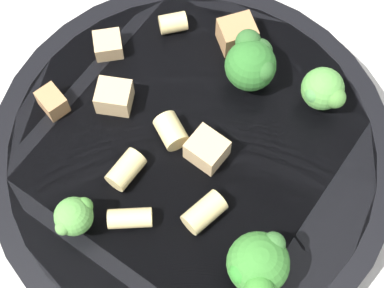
{
  "coord_description": "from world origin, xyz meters",
  "views": [
    {
      "loc": [
        -0.15,
        0.1,
        0.45
      ],
      "look_at": [
        0.0,
        0.0,
        0.05
      ],
      "focal_mm": 60.0,
      "sensor_mm": 36.0,
      "label": 1
    }
  ],
  "objects_px": {
    "broccoli_floret_3": "(74,216)",
    "rigatoni_2": "(171,131)",
    "broccoli_floret_2": "(258,265)",
    "chicken_chunk_3": "(237,34)",
    "rigatoni_0": "(130,218)",
    "chicken_chunk_2": "(207,150)",
    "rigatoni_1": "(204,212)",
    "chicken_chunk_1": "(52,102)",
    "chicken_chunk_0": "(114,97)",
    "chicken_chunk_4": "(108,45)",
    "pasta_bowl": "(192,158)",
    "rigatoni_3": "(126,170)",
    "broccoli_floret_1": "(252,62)",
    "broccoli_floret_0": "(323,90)",
    "rigatoni_4": "(173,23)"
  },
  "relations": [
    {
      "from": "broccoli_floret_3",
      "to": "rigatoni_2",
      "type": "height_order",
      "value": "broccoli_floret_3"
    },
    {
      "from": "broccoli_floret_2",
      "to": "chicken_chunk_3",
      "type": "xyz_separation_m",
      "value": [
        0.15,
        -0.09,
        -0.02
      ]
    },
    {
      "from": "rigatoni_0",
      "to": "chicken_chunk_2",
      "type": "xyz_separation_m",
      "value": [
        0.01,
        -0.07,
        0.0
      ]
    },
    {
      "from": "chicken_chunk_2",
      "to": "broccoli_floret_3",
      "type": "bearing_deg",
      "value": 88.83
    },
    {
      "from": "rigatoni_1",
      "to": "chicken_chunk_1",
      "type": "bearing_deg",
      "value": 20.38
    },
    {
      "from": "broccoli_floret_3",
      "to": "rigatoni_1",
      "type": "relative_size",
      "value": 1.22
    },
    {
      "from": "chicken_chunk_0",
      "to": "chicken_chunk_4",
      "type": "distance_m",
      "value": 0.05
    },
    {
      "from": "chicken_chunk_4",
      "to": "chicken_chunk_1",
      "type": "bearing_deg",
      "value": 110.33
    },
    {
      "from": "chicken_chunk_1",
      "to": "broccoli_floret_2",
      "type": "bearing_deg",
      "value": -163.54
    },
    {
      "from": "broccoli_floret_3",
      "to": "chicken_chunk_0",
      "type": "height_order",
      "value": "broccoli_floret_3"
    },
    {
      "from": "chicken_chunk_1",
      "to": "pasta_bowl",
      "type": "bearing_deg",
      "value": -140.93
    },
    {
      "from": "chicken_chunk_2",
      "to": "chicken_chunk_3",
      "type": "xyz_separation_m",
      "value": [
        0.07,
        -0.07,
        0.0
      ]
    },
    {
      "from": "chicken_chunk_1",
      "to": "chicken_chunk_3",
      "type": "xyz_separation_m",
      "value": [
        -0.02,
        -0.14,
        0.0
      ]
    },
    {
      "from": "pasta_bowl",
      "to": "rigatoni_3",
      "type": "height_order",
      "value": "rigatoni_3"
    },
    {
      "from": "rigatoni_2",
      "to": "chicken_chunk_2",
      "type": "relative_size",
      "value": 0.93
    },
    {
      "from": "broccoli_floret_1",
      "to": "chicken_chunk_3",
      "type": "xyz_separation_m",
      "value": [
        0.03,
        -0.01,
        -0.01
      ]
    },
    {
      "from": "broccoli_floret_0",
      "to": "chicken_chunk_3",
      "type": "xyz_separation_m",
      "value": [
        0.08,
        0.02,
        -0.01
      ]
    },
    {
      "from": "broccoli_floret_0",
      "to": "chicken_chunk_1",
      "type": "xyz_separation_m",
      "value": [
        0.1,
        0.16,
        -0.01
      ]
    },
    {
      "from": "chicken_chunk_4",
      "to": "broccoli_floret_0",
      "type": "bearing_deg",
      "value": -138.55
    },
    {
      "from": "broccoli_floret_2",
      "to": "chicken_chunk_0",
      "type": "xyz_separation_m",
      "value": [
        0.16,
        0.01,
        -0.02
      ]
    },
    {
      "from": "rigatoni_4",
      "to": "chicken_chunk_2",
      "type": "distance_m",
      "value": 0.11
    },
    {
      "from": "broccoli_floret_2",
      "to": "chicken_chunk_3",
      "type": "bearing_deg",
      "value": -30.23
    },
    {
      "from": "rigatoni_0",
      "to": "chicken_chunk_3",
      "type": "relative_size",
      "value": 1.13
    },
    {
      "from": "rigatoni_2",
      "to": "chicken_chunk_3",
      "type": "relative_size",
      "value": 0.89
    },
    {
      "from": "chicken_chunk_1",
      "to": "chicken_chunk_2",
      "type": "height_order",
      "value": "chicken_chunk_2"
    },
    {
      "from": "broccoli_floret_2",
      "to": "broccoli_floret_3",
      "type": "relative_size",
      "value": 1.39
    },
    {
      "from": "pasta_bowl",
      "to": "rigatoni_0",
      "type": "xyz_separation_m",
      "value": [
        -0.02,
        0.06,
        0.02
      ]
    },
    {
      "from": "rigatoni_4",
      "to": "chicken_chunk_4",
      "type": "relative_size",
      "value": 1.0
    },
    {
      "from": "chicken_chunk_2",
      "to": "chicken_chunk_3",
      "type": "height_order",
      "value": "chicken_chunk_3"
    },
    {
      "from": "rigatoni_3",
      "to": "chicken_chunk_1",
      "type": "xyz_separation_m",
      "value": [
        0.07,
        0.02,
        0.0
      ]
    },
    {
      "from": "rigatoni_1",
      "to": "chicken_chunk_4",
      "type": "bearing_deg",
      "value": -3.85
    },
    {
      "from": "rigatoni_0",
      "to": "chicken_chunk_0",
      "type": "distance_m",
      "value": 0.09
    },
    {
      "from": "rigatoni_3",
      "to": "rigatoni_4",
      "type": "height_order",
      "value": "rigatoni_3"
    },
    {
      "from": "broccoli_floret_3",
      "to": "chicken_chunk_3",
      "type": "relative_size",
      "value": 1.34
    },
    {
      "from": "broccoli_floret_2",
      "to": "rigatoni_1",
      "type": "bearing_deg",
      "value": 6.05
    },
    {
      "from": "broccoli_floret_2",
      "to": "chicken_chunk_1",
      "type": "xyz_separation_m",
      "value": [
        0.18,
        0.05,
        -0.02
      ]
    },
    {
      "from": "broccoli_floret_0",
      "to": "broccoli_floret_1",
      "type": "xyz_separation_m",
      "value": [
        0.04,
        0.03,
        0.0
      ]
    },
    {
      "from": "rigatoni_3",
      "to": "chicken_chunk_2",
      "type": "bearing_deg",
      "value": -108.0
    },
    {
      "from": "broccoli_floret_0",
      "to": "rigatoni_0",
      "type": "distance_m",
      "value": 0.16
    },
    {
      "from": "pasta_bowl",
      "to": "broccoli_floret_2",
      "type": "height_order",
      "value": "broccoli_floret_2"
    },
    {
      "from": "rigatoni_1",
      "to": "chicken_chunk_1",
      "type": "xyz_separation_m",
      "value": [
        0.13,
        0.05,
        0.0
      ]
    },
    {
      "from": "rigatoni_1",
      "to": "chicken_chunk_0",
      "type": "xyz_separation_m",
      "value": [
        0.11,
        0.01,
        0.0
      ]
    },
    {
      "from": "rigatoni_1",
      "to": "pasta_bowl",
      "type": "bearing_deg",
      "value": -22.8
    },
    {
      "from": "pasta_bowl",
      "to": "broccoli_floret_1",
      "type": "bearing_deg",
      "value": -68.79
    },
    {
      "from": "chicken_chunk_0",
      "to": "chicken_chunk_2",
      "type": "height_order",
      "value": "same"
    },
    {
      "from": "broccoli_floret_3",
      "to": "chicken_chunk_0",
      "type": "bearing_deg",
      "value": -44.17
    },
    {
      "from": "chicken_chunk_3",
      "to": "chicken_chunk_4",
      "type": "bearing_deg",
      "value": 61.99
    },
    {
      "from": "chicken_chunk_4",
      "to": "rigatoni_4",
      "type": "bearing_deg",
      "value": -100.11
    },
    {
      "from": "broccoli_floret_0",
      "to": "broccoli_floret_1",
      "type": "distance_m",
      "value": 0.05
    },
    {
      "from": "broccoli_floret_0",
      "to": "chicken_chunk_2",
      "type": "distance_m",
      "value": 0.09
    }
  ]
}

